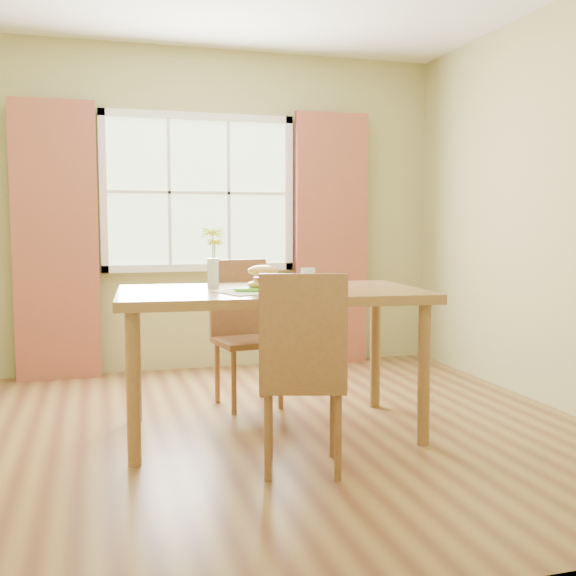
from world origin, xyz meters
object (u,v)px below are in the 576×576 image
(chair_far, at_px, (244,325))
(croissant_sandwich, at_px, (263,277))
(chair_near, at_px, (303,365))
(flower_vase, at_px, (213,252))
(dining_table, at_px, (271,304))
(water_glass, at_px, (308,279))

(chair_far, distance_m, croissant_sandwich, 0.89)
(chair_far, bearing_deg, chair_near, -99.25)
(chair_near, xyz_separation_m, chair_far, (0.01, 1.41, -0.01))
(croissant_sandwich, bearing_deg, flower_vase, 136.81)
(dining_table, bearing_deg, croissant_sandwich, -123.11)
(chair_near, bearing_deg, chair_far, 105.30)
(water_glass, bearing_deg, dining_table, 159.88)
(chair_far, xyz_separation_m, water_glass, (0.22, -0.78, 0.37))
(dining_table, distance_m, water_glass, 0.26)
(chair_near, relative_size, croissant_sandwich, 5.04)
(chair_near, bearing_deg, water_glass, 85.95)
(chair_near, bearing_deg, dining_table, 103.80)
(water_glass, bearing_deg, chair_far, 105.49)
(croissant_sandwich, xyz_separation_m, flower_vase, (-0.22, 0.34, 0.13))
(water_glass, distance_m, flower_vase, 0.61)
(water_glass, height_order, flower_vase, flower_vase)
(flower_vase, bearing_deg, dining_table, -39.86)
(croissant_sandwich, height_order, water_glass, croissant_sandwich)
(croissant_sandwich, relative_size, flower_vase, 0.56)
(chair_near, distance_m, water_glass, 0.76)
(chair_far, height_order, water_glass, chair_far)
(croissant_sandwich, distance_m, water_glass, 0.28)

